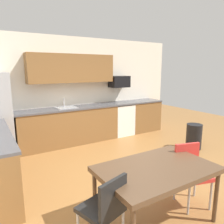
# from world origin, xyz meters

# --- Properties ---
(ground_plane) EXTENTS (12.00, 12.00, 0.00)m
(ground_plane) POSITION_xyz_m (0.00, 0.00, 0.00)
(ground_plane) COLOR #9E6B38
(wall_back) EXTENTS (5.80, 0.10, 2.70)m
(wall_back) POSITION_xyz_m (0.00, 2.65, 1.35)
(wall_back) COLOR silver
(wall_back) RESTS_ON ground
(cabinet_run_back) EXTENTS (2.54, 0.60, 0.90)m
(cabinet_run_back) POSITION_xyz_m (-0.48, 2.30, 0.45)
(cabinet_run_back) COLOR brown
(cabinet_run_back) RESTS_ON ground
(cabinet_run_back_right) EXTENTS (1.01, 0.60, 0.90)m
(cabinet_run_back_right) POSITION_xyz_m (1.90, 2.30, 0.45)
(cabinet_run_back_right) COLOR brown
(cabinet_run_back_right) RESTS_ON ground
(countertop_back) EXTENTS (4.80, 0.64, 0.04)m
(countertop_back) POSITION_xyz_m (0.00, 2.30, 0.92)
(countertop_back) COLOR #4C4C51
(countertop_back) RESTS_ON cabinet_run_back
(upper_cabinets_back) EXTENTS (2.20, 0.34, 0.70)m
(upper_cabinets_back) POSITION_xyz_m (-0.30, 2.43, 1.90)
(upper_cabinets_back) COLOR brown
(oven_range) EXTENTS (0.60, 0.60, 0.91)m
(oven_range) POSITION_xyz_m (1.09, 2.30, 0.46)
(oven_range) COLOR white
(oven_range) RESTS_ON ground
(microwave) EXTENTS (0.54, 0.36, 0.32)m
(microwave) POSITION_xyz_m (1.09, 2.40, 1.53)
(microwave) COLOR black
(sink_basin) EXTENTS (0.48, 0.40, 0.14)m
(sink_basin) POSITION_xyz_m (-0.53, 2.30, 0.88)
(sink_basin) COLOR #A5A8AD
(sink_basin) RESTS_ON countertop_back
(sink_faucet) EXTENTS (0.02, 0.02, 0.24)m
(sink_faucet) POSITION_xyz_m (-0.53, 2.48, 1.04)
(sink_faucet) COLOR #B2B5BA
(sink_faucet) RESTS_ON countertop_back
(dining_table) EXTENTS (1.40, 0.90, 0.74)m
(dining_table) POSITION_xyz_m (-0.61, -1.02, 0.68)
(dining_table) COLOR brown
(dining_table) RESTS_ON ground
(chair_near_table) EXTENTS (0.50, 0.50, 0.85)m
(chair_near_table) POSITION_xyz_m (0.10, -0.97, 0.50)
(chair_near_table) COLOR red
(chair_near_table) RESTS_ON ground
(chair_far_side) EXTENTS (0.50, 0.50, 0.85)m
(chair_far_side) POSITION_xyz_m (-1.35, -1.07, 0.50)
(chair_far_side) COLOR black
(chair_far_side) RESTS_ON ground
(trash_bin) EXTENTS (0.36, 0.36, 0.60)m
(trash_bin) POSITION_xyz_m (1.94, 0.41, 0.30)
(trash_bin) COLOR black
(trash_bin) RESTS_ON ground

